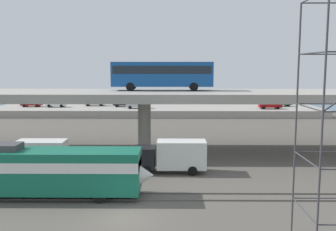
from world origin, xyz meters
TOP-DOWN VIEW (x-y plane):
  - ground_plane at (0.00, 0.00)m, footprint 260.00×260.00m
  - rail_strip_near at (0.00, 3.22)m, footprint 110.00×0.12m
  - rail_strip_far at (0.00, 4.78)m, footprint 110.00×0.12m
  - train_locomotive at (-6.12, 4.00)m, footprint 16.44×3.04m
  - highway_overpass at (0.00, 20.00)m, footprint 96.00×10.46m
  - transit_bus_on_overpass at (2.05, 21.67)m, footprint 12.00×2.68m
  - service_truck_west at (-10.02, 11.02)m, footprint 6.80×2.46m
  - service_truck_east at (3.24, 11.02)m, footprint 6.80×2.46m
  - pier_parking_lot at (0.00, 55.00)m, footprint 67.79×13.07m
  - parked_car_0 at (-7.01, 56.25)m, footprint 4.36×1.95m
  - parked_car_1 at (-26.33, 55.91)m, footprint 4.32×1.86m
  - parked_car_2 at (-3.86, 52.89)m, footprint 4.40×1.91m
  - parked_car_3 at (-20.94, 55.35)m, footprint 4.16×1.87m
  - parked_car_4 at (22.87, 52.38)m, footprint 4.50×1.86m
  - parked_car_5 at (-13.43, 57.94)m, footprint 4.59×1.96m
  - parked_car_6 at (26.48, 57.41)m, footprint 4.20×1.91m
  - harbor_water at (0.00, 78.00)m, footprint 140.00×36.00m

SIDE VIEW (x-z plane):
  - ground_plane at x=0.00m, z-range 0.00..0.00m
  - harbor_water at x=0.00m, z-range 0.00..0.01m
  - rail_strip_near at x=0.00m, z-range 0.00..0.12m
  - rail_strip_far at x=0.00m, z-range 0.00..0.12m
  - pier_parking_lot at x=0.00m, z-range 0.00..1.44m
  - service_truck_west at x=-10.02m, z-range 0.12..3.16m
  - service_truck_east at x=3.24m, z-range 0.12..3.16m
  - train_locomotive at x=-6.12m, z-range 0.10..4.28m
  - parked_car_3 at x=-20.94m, z-range 1.46..2.96m
  - parked_car_1 at x=-26.33m, z-range 1.46..2.96m
  - parked_car_6 at x=26.48m, z-range 1.46..2.96m
  - parked_car_4 at x=22.87m, z-range 1.46..2.96m
  - parked_car_2 at x=-3.86m, z-range 1.46..2.96m
  - parked_car_0 at x=-7.01m, z-range 1.46..2.96m
  - parked_car_5 at x=-13.43m, z-range 1.46..2.96m
  - highway_overpass at x=0.00m, z-range 2.91..10.00m
  - transit_bus_on_overpass at x=2.05m, z-range 7.45..10.85m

